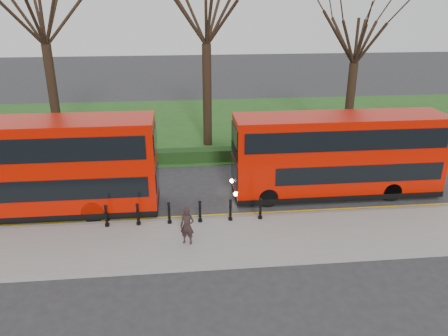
{
  "coord_description": "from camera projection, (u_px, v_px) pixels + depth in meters",
  "views": [
    {
      "loc": [
        0.15,
        -19.0,
        9.77
      ],
      "look_at": [
        2.16,
        0.5,
        2.0
      ],
      "focal_mm": 35.0,
      "sensor_mm": 36.0,
      "label": 1
    }
  ],
  "objects": [
    {
      "name": "tree_mid",
      "position": [
        206.0,
        7.0,
        27.25
      ],
      "size": [
        8.0,
        8.0,
        12.5
      ],
      "color": "black",
      "rests_on": "ground"
    },
    {
      "name": "grass_verge",
      "position": [
        179.0,
        126.0,
        35.02
      ],
      "size": [
        60.0,
        18.0,
        0.06
      ],
      "primitive_type": "cube",
      "color": "#204D19",
      "rests_on": "ground"
    },
    {
      "name": "bollard_row",
      "position": [
        185.0,
        212.0,
        19.69
      ],
      "size": [
        7.1,
        0.15,
        1.0
      ],
      "color": "black",
      "rests_on": "pavement"
    },
    {
      "name": "yellow_line_inner",
      "position": [
        181.0,
        216.0,
        20.7
      ],
      "size": [
        60.0,
        0.1,
        0.01
      ],
      "primitive_type": "cube",
      "color": "yellow",
      "rests_on": "ground"
    },
    {
      "name": "bus_lead",
      "position": [
        31.0,
        169.0,
        20.18
      ],
      "size": [
        11.51,
        2.64,
        4.58
      ],
      "color": "#B70E01",
      "rests_on": "ground"
    },
    {
      "name": "hedge",
      "position": [
        179.0,
        156.0,
        27.3
      ],
      "size": [
        60.0,
        0.9,
        0.8
      ],
      "primitive_type": "cube",
      "color": "black",
      "rests_on": "ground"
    },
    {
      "name": "tree_left",
      "position": [
        40.0,
        6.0,
        26.26
      ],
      "size": [
        8.09,
        8.09,
        12.64
      ],
      "color": "black",
      "rests_on": "ground"
    },
    {
      "name": "tree_right",
      "position": [
        357.0,
        36.0,
        28.87
      ],
      "size": [
        6.41,
        6.41,
        10.02
      ],
      "color": "black",
      "rests_on": "ground"
    },
    {
      "name": "bus_rear",
      "position": [
        338.0,
        156.0,
        22.28
      ],
      "size": [
        10.68,
        2.45,
        4.25
      ],
      "color": "#B70E01",
      "rests_on": "ground"
    },
    {
      "name": "pedestrian",
      "position": [
        187.0,
        226.0,
        17.91
      ],
      "size": [
        0.68,
        0.56,
        1.62
      ],
      "primitive_type": "imported",
      "rotation": [
        0.0,
        0.0,
        -0.33
      ],
      "color": "black",
      "rests_on": "pavement"
    },
    {
      "name": "kerb",
      "position": [
        181.0,
        220.0,
        20.21
      ],
      "size": [
        60.0,
        0.25,
        0.16
      ],
      "primitive_type": "cube",
      "color": "slate",
      "rests_on": "ground"
    },
    {
      "name": "yellow_line_outer",
      "position": [
        181.0,
        218.0,
        20.51
      ],
      "size": [
        60.0,
        0.1,
        0.01
      ],
      "primitive_type": "cube",
      "color": "yellow",
      "rests_on": "ground"
    },
    {
      "name": "pavement",
      "position": [
        182.0,
        243.0,
        18.36
      ],
      "size": [
        60.0,
        4.0,
        0.15
      ],
      "primitive_type": "cube",
      "color": "gray",
      "rests_on": "ground"
    },
    {
      "name": "ground",
      "position": [
        181.0,
        212.0,
        21.16
      ],
      "size": [
        120.0,
        120.0,
        0.0
      ],
      "primitive_type": "plane",
      "color": "#28282B",
      "rests_on": "ground"
    }
  ]
}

